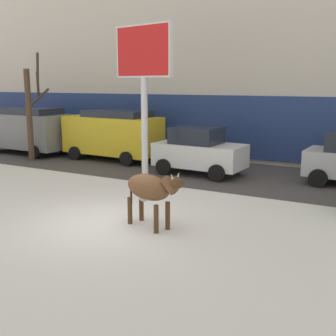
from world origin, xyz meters
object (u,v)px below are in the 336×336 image
Objects in this scene: cow_brown at (150,189)px; car_yellow_van at (113,133)px; pedestrian_far_left at (150,135)px; pedestrian_by_cars at (319,147)px; billboard at (144,61)px; car_white_hatchback at (199,151)px; car_grey_van at (28,129)px; bare_tree_right_lot at (31,110)px.

car_yellow_van reaches higher than cow_brown.
pedestrian_by_cars is at bearing 0.00° from pedestrian_far_left.
car_yellow_van is (-6.44, 7.34, 0.25)m from cow_brown.
billboard reaches higher than car_yellow_van.
car_white_hatchback is at bearing -135.54° from pedestrian_by_cars.
car_white_hatchback is (-1.58, 6.35, -0.07)m from cow_brown.
billboard reaches higher than pedestrian_far_left.
car_grey_van is 2.48m from bare_tree_right_lot.
pedestrian_by_cars is (2.32, 10.18, -0.11)m from cow_brown.
car_grey_van reaches higher than car_white_hatchback.
car_grey_van reaches higher than cow_brown.
car_grey_van is (-8.42, 2.35, -3.07)m from billboard.
car_grey_van is 1.00× the size of car_yellow_van.
car_grey_van and car_yellow_van have the same top height.
cow_brown is 11.06m from bare_tree_right_lot.
pedestrian_by_cars reaches higher than cow_brown.
billboard is at bearing -60.42° from pedestrian_far_left.
cow_brown is 11.91m from pedestrian_far_left.
pedestrian_far_left is at bearing 33.64° from car_grey_van.
pedestrian_by_cars is at bearing 17.96° from car_yellow_van.
car_white_hatchback is at bearing 6.99° from bare_tree_right_lot.
billboard is 1.56× the size of car_white_hatchback.
billboard is 5.54m from car_yellow_van.
bare_tree_right_lot is (-6.68, 0.97, -1.97)m from billboard.
pedestrian_by_cars is at bearing 14.09° from car_grey_van.
cow_brown is at bearing -58.80° from pedestrian_far_left.
pedestrian_by_cars is 12.91m from bare_tree_right_lot.
car_yellow_van is 2.87m from pedestrian_far_left.
cow_brown is at bearing -48.76° from car_yellow_van.
bare_tree_right_lot is (-3.40, -4.81, 1.47)m from pedestrian_far_left.
pedestrian_far_left is at bearing 54.73° from bare_tree_right_lot.
cow_brown is 1.12× the size of pedestrian_far_left.
cow_brown is at bearing -56.76° from billboard.
billboard reaches higher than cow_brown.
car_white_hatchback is at bearing -11.52° from car_yellow_van.
pedestrian_by_cars is at bearing 47.95° from billboard.
pedestrian_by_cars is (3.90, 3.83, -0.05)m from car_white_hatchback.
car_grey_van is at bearing 141.46° from bare_tree_right_lot.
billboard is at bearing -132.05° from pedestrian_by_cars.
billboard is 1.14× the size of bare_tree_right_lot.
pedestrian_by_cars is at bearing 22.02° from bare_tree_right_lot.
bare_tree_right_lot is at bearing -173.01° from car_white_hatchback.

